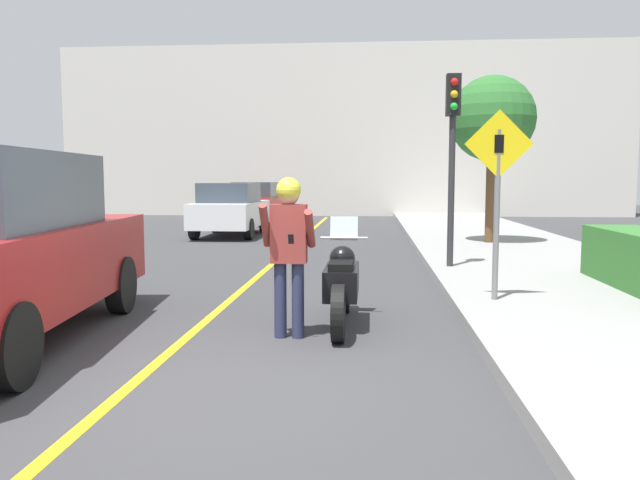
{
  "coord_description": "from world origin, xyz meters",
  "views": [
    {
      "loc": [
        1.47,
        -5.19,
        1.79
      ],
      "look_at": [
        0.85,
        2.53,
        1.04
      ],
      "focal_mm": 35.0,
      "sensor_mm": 36.0,
      "label": 1
    }
  ],
  "objects_px": {
    "person_biker": "(289,239)",
    "parked_car_white": "(231,209)",
    "motorcycle": "(342,284)",
    "parked_car_red": "(256,202)",
    "crossing_sign": "(498,186)",
    "traffic_light": "(453,133)",
    "street_tree": "(492,119)"
  },
  "relations": [
    {
      "from": "crossing_sign",
      "to": "motorcycle",
      "type": "bearing_deg",
      "value": -153.84
    },
    {
      "from": "motorcycle",
      "to": "crossing_sign",
      "type": "relative_size",
      "value": 0.87
    },
    {
      "from": "parked_car_white",
      "to": "parked_car_red",
      "type": "distance_m",
      "value": 5.85
    },
    {
      "from": "crossing_sign",
      "to": "parked_car_white",
      "type": "relative_size",
      "value": 0.61
    },
    {
      "from": "person_biker",
      "to": "parked_car_red",
      "type": "bearing_deg",
      "value": 101.6
    },
    {
      "from": "motorcycle",
      "to": "parked_car_red",
      "type": "distance_m",
      "value": 18.27
    },
    {
      "from": "person_biker",
      "to": "traffic_light",
      "type": "relative_size",
      "value": 0.51
    },
    {
      "from": "motorcycle",
      "to": "crossing_sign",
      "type": "distance_m",
      "value": 2.56
    },
    {
      "from": "person_biker",
      "to": "street_tree",
      "type": "relative_size",
      "value": 0.42
    },
    {
      "from": "person_biker",
      "to": "traffic_light",
      "type": "distance_m",
      "value": 5.68
    },
    {
      "from": "traffic_light",
      "to": "street_tree",
      "type": "height_order",
      "value": "street_tree"
    },
    {
      "from": "traffic_light",
      "to": "crossing_sign",
      "type": "bearing_deg",
      "value": -86.6
    },
    {
      "from": "parked_car_white",
      "to": "parked_car_red",
      "type": "height_order",
      "value": "same"
    },
    {
      "from": "traffic_light",
      "to": "parked_car_white",
      "type": "height_order",
      "value": "traffic_light"
    },
    {
      "from": "person_biker",
      "to": "parked_car_white",
      "type": "bearing_deg",
      "value": 105.63
    },
    {
      "from": "crossing_sign",
      "to": "street_tree",
      "type": "distance_m",
      "value": 8.21
    },
    {
      "from": "motorcycle",
      "to": "parked_car_white",
      "type": "distance_m",
      "value": 12.59
    },
    {
      "from": "street_tree",
      "to": "person_biker",
      "type": "bearing_deg",
      "value": -112.68
    },
    {
      "from": "crossing_sign",
      "to": "parked_car_red",
      "type": "xyz_separation_m",
      "value": [
        -6.38,
        16.74,
        -0.84
      ]
    },
    {
      "from": "motorcycle",
      "to": "traffic_light",
      "type": "bearing_deg",
      "value": 66.62
    },
    {
      "from": "crossing_sign",
      "to": "traffic_light",
      "type": "distance_m",
      "value": 3.41
    },
    {
      "from": "motorcycle",
      "to": "parked_car_red",
      "type": "bearing_deg",
      "value": 103.74
    },
    {
      "from": "motorcycle",
      "to": "parked_car_red",
      "type": "relative_size",
      "value": 0.53
    },
    {
      "from": "motorcycle",
      "to": "person_biker",
      "type": "height_order",
      "value": "person_biker"
    },
    {
      "from": "parked_car_red",
      "to": "traffic_light",
      "type": "bearing_deg",
      "value": -65.34
    },
    {
      "from": "motorcycle",
      "to": "person_biker",
      "type": "distance_m",
      "value": 1.06
    },
    {
      "from": "motorcycle",
      "to": "street_tree",
      "type": "xyz_separation_m",
      "value": [
        3.43,
        8.92,
        2.81
      ]
    },
    {
      "from": "person_biker",
      "to": "parked_car_red",
      "type": "relative_size",
      "value": 0.43
    },
    {
      "from": "crossing_sign",
      "to": "street_tree",
      "type": "xyz_separation_m",
      "value": [
        1.39,
        7.92,
        1.62
      ]
    },
    {
      "from": "crossing_sign",
      "to": "traffic_light",
      "type": "height_order",
      "value": "traffic_light"
    },
    {
      "from": "motorcycle",
      "to": "person_biker",
      "type": "bearing_deg",
      "value": -131.09
    },
    {
      "from": "traffic_light",
      "to": "street_tree",
      "type": "xyz_separation_m",
      "value": [
        1.59,
        4.65,
        0.68
      ]
    }
  ]
}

